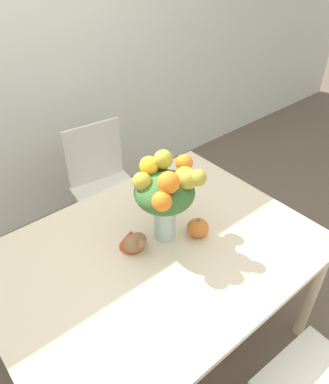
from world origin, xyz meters
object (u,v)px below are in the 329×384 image
at_px(dining_chair_near_window, 105,187).
at_px(flower_vase, 166,191).
at_px(pumpkin, 198,228).
at_px(turkey_figurine, 133,240).

bearing_deg(dining_chair_near_window, flower_vase, -94.64).
relative_size(flower_vase, dining_chair_near_window, 0.48).
height_order(pumpkin, dining_chair_near_window, dining_chair_near_window).
xyz_separation_m(flower_vase, turkey_figurine, (-0.17, 0.03, -0.22)).
bearing_deg(pumpkin, flower_vase, 142.86).
distance_m(pumpkin, dining_chair_near_window, 0.99).
distance_m(turkey_figurine, dining_chair_near_window, 0.94).
xyz_separation_m(flower_vase, dining_chair_near_window, (0.17, 0.85, -0.54)).
distance_m(flower_vase, pumpkin, 0.27).
xyz_separation_m(pumpkin, turkey_figurine, (-0.29, 0.12, 0.01)).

